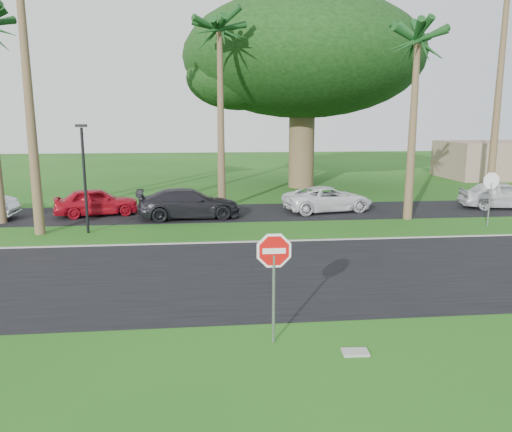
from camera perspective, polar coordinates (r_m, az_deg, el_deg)
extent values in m
plane|color=#1A4812|center=(14.12, -1.75, -9.12)|extent=(120.00, 120.00, 0.00)
cube|color=black|center=(16.00, -2.29, -6.62)|extent=(120.00, 8.00, 0.02)
cube|color=black|center=(26.19, -3.80, 0.37)|extent=(120.00, 5.00, 0.02)
cube|color=gray|center=(19.89, -3.06, -3.02)|extent=(120.00, 0.12, 0.06)
cylinder|color=gray|center=(11.02, 2.03, -9.51)|extent=(0.07, 0.07, 2.00)
cylinder|color=white|center=(10.69, 2.07, -3.98)|extent=(1.05, 0.02, 1.05)
cylinder|color=red|center=(10.69, 2.07, -3.98)|extent=(0.90, 0.02, 0.90)
cube|color=white|center=(10.69, 2.07, -3.98)|extent=(0.50, 0.02, 0.12)
cylinder|color=gray|center=(25.16, 25.10, 1.18)|extent=(0.07, 0.07, 2.00)
cylinder|color=white|center=(25.01, 25.31, 3.66)|extent=(1.05, 0.02, 1.05)
cylinder|color=red|center=(25.01, 25.31, 3.66)|extent=(0.90, 0.02, 0.90)
cube|color=white|center=(25.01, 25.31, 3.66)|extent=(0.50, 0.02, 0.12)
cone|color=brown|center=(22.84, -24.55, 12.32)|extent=(0.44, 0.44, 11.50)
cone|color=brown|center=(27.23, -4.05, 10.81)|extent=(0.44, 0.44, 9.50)
cone|color=brown|center=(25.27, 17.45, 9.18)|extent=(0.44, 0.44, 8.50)
cone|color=brown|center=(30.71, 25.93, 12.11)|extent=(0.44, 0.44, 12.00)
cylinder|color=brown|center=(35.94, 5.22, 8.06)|extent=(1.80, 1.80, 6.00)
ellipsoid|color=black|center=(36.13, 5.40, 17.61)|extent=(16.50, 16.50, 8.25)
cylinder|color=black|center=(22.45, -18.97, 3.78)|extent=(0.12, 0.12, 4.50)
cube|color=black|center=(22.29, -19.36, 9.72)|extent=(0.45, 0.25, 0.12)
cube|color=gray|center=(46.61, 26.55, 5.79)|extent=(10.00, 6.00, 3.00)
imported|color=#A90E1C|center=(26.57, -17.74, 1.54)|extent=(4.42, 2.59, 1.41)
imported|color=black|center=(24.83, -7.68, 1.39)|extent=(5.20, 2.48, 1.46)
imported|color=white|center=(26.73, 8.23, 1.91)|extent=(5.08, 3.07, 1.32)
imported|color=silver|center=(30.44, 26.25, 2.15)|extent=(4.56, 2.36, 1.48)
cube|color=gray|center=(11.10, 11.28, -15.03)|extent=(0.57, 0.38, 0.06)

